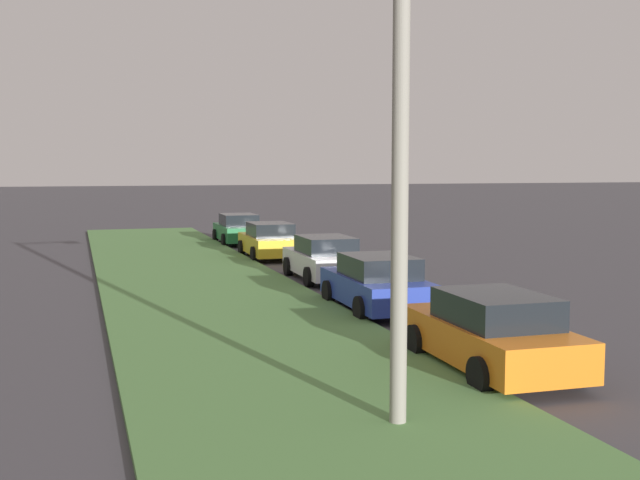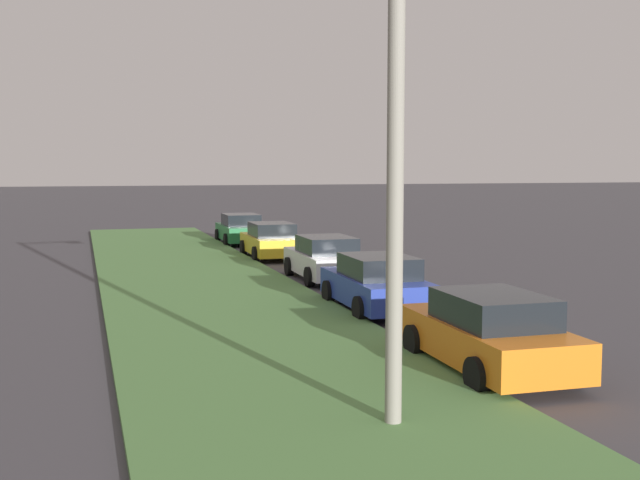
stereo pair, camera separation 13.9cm
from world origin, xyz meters
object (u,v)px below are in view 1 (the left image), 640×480
parked_car_orange (491,333)px  parked_car_green (238,229)px  streetlight (422,122)px  parked_car_blue (377,284)px  parked_car_white (325,259)px  parked_car_yellow (269,241)px

parked_car_orange → parked_car_green: size_ratio=1.00×
streetlight → parked_car_green: bearing=-6.0°
parked_car_green → streetlight: (-27.20, 2.86, 3.67)m
parked_car_blue → parked_car_white: (5.68, -0.38, 0.00)m
parked_car_blue → parked_car_orange: bearing=179.3°
parked_car_white → parked_car_blue: bearing=177.3°
parked_car_white → streetlight: streetlight is taller
parked_car_blue → streetlight: bearing=163.5°
parked_car_blue → parked_car_white: same height
parked_car_yellow → streetlight: 21.49m
parked_car_orange → streetlight: 5.10m
parked_car_blue → parked_car_green: same height
parked_car_orange → parked_car_yellow: 18.55m
streetlight → parked_car_yellow: bearing=-7.9°
parked_car_blue → streetlight: (-8.68, 2.78, 3.67)m
parked_car_orange → parked_car_blue: size_ratio=1.00×
parked_car_blue → streetlight: streetlight is taller
parked_car_blue → parked_car_yellow: (12.30, -0.12, 0.00)m
parked_car_orange → streetlight: size_ratio=0.58×
streetlight → parked_car_orange: bearing=-46.6°
parked_car_yellow → parked_car_orange: bearing=-179.9°
parked_car_yellow → streetlight: size_ratio=0.58×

